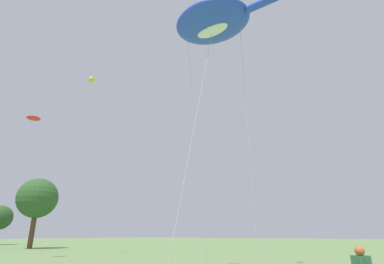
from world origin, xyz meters
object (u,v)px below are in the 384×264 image
Objects in this scene: tree_shrub_far at (0,218)px; small_kite_delta_white at (33,119)px; big_show_kite at (215,22)px; small_kite_bird_shape at (91,79)px; tree_broad_distant at (38,198)px.

small_kite_delta_white is at bearing -113.31° from tree_shrub_far.
small_kite_delta_white is 1.66× the size of tree_shrub_far.
small_kite_delta_white reaches higher than tree_shrub_far.
big_show_kite is at bearing 113.49° from small_kite_delta_white.
small_kite_bird_shape is 42.72m from tree_shrub_far.
big_show_kite is at bearing -107.81° from tree_broad_distant.
small_kite_delta_white is (-5.57, -0.11, -6.70)m from small_kite_bird_shape.
tree_broad_distant is at bearing -103.91° from tree_shrub_far.
tree_shrub_far is at bearing 66.80° from small_kite_bird_shape.
tree_shrub_far is (11.25, 38.94, -13.51)m from small_kite_bird_shape.
small_kite_delta_white is 21.39m from tree_broad_distant.
tree_broad_distant is (11.46, 17.38, -4.92)m from small_kite_delta_white.
tree_broad_distant is (-5.37, -21.67, 1.89)m from tree_shrub_far.
small_kite_bird_shape is 8.71m from small_kite_delta_white.
tree_shrub_far is at bearing -89.06° from small_kite_delta_white.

